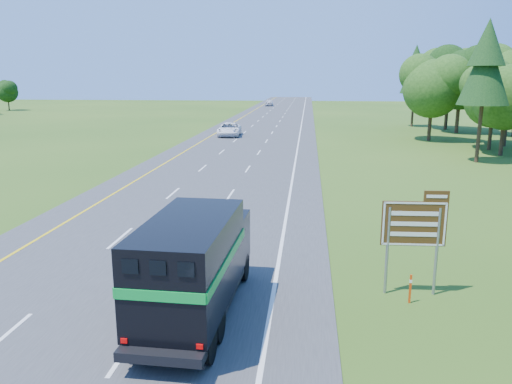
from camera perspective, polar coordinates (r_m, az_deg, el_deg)
road at (r=60.59m, az=-0.28°, el=6.20°), size 15.00×260.00×0.04m
lane_markings at (r=60.58m, az=-0.28°, el=6.23°), size 11.15×260.00×0.01m
horse_truck at (r=15.14m, az=-6.98°, el=-8.01°), size 2.52×7.31×3.20m
white_suv at (r=62.56m, az=-3.06°, el=7.16°), size 3.09×6.01×1.62m
far_car at (r=129.44m, az=1.51°, el=10.16°), size 1.98×4.74×1.60m
exit_sign at (r=17.21m, az=17.70°, el=-3.92°), size 2.12×0.16×3.59m
delineator at (r=17.11m, az=17.22°, el=-10.42°), size 0.08×0.04×0.97m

